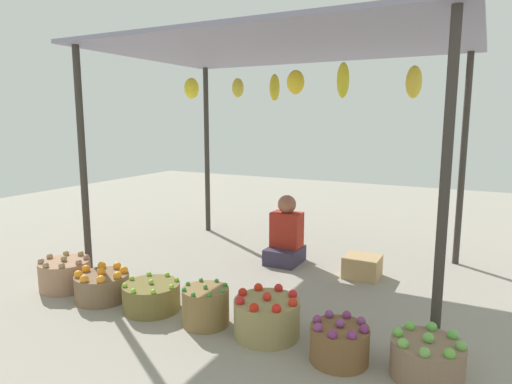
{
  "coord_description": "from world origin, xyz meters",
  "views": [
    {
      "loc": [
        1.92,
        -4.29,
        1.64
      ],
      "look_at": [
        0.0,
        -0.59,
        0.95
      ],
      "focal_mm": 31.43,
      "sensor_mm": 36.0,
      "label": 1
    }
  ],
  "objects_px": {
    "vendor_person": "(286,237)",
    "basket_red_tomatoes": "(267,317)",
    "basket_green_chilies": "(205,306)",
    "basket_purple_onions": "(339,343)",
    "wooden_crate_near_vendor": "(362,267)",
    "basket_potatoes": "(65,274)",
    "basket_oranges": "(102,286)",
    "basket_limes": "(152,296)",
    "basket_green_apples": "(427,359)"
  },
  "relations": [
    {
      "from": "basket_limes",
      "to": "basket_green_apples",
      "type": "distance_m",
      "value": 2.24
    },
    {
      "from": "vendor_person",
      "to": "basket_green_chilies",
      "type": "relative_size",
      "value": 2.07
    },
    {
      "from": "basket_oranges",
      "to": "basket_green_chilies",
      "type": "height_order",
      "value": "basket_green_chilies"
    },
    {
      "from": "basket_purple_onions",
      "to": "basket_green_apples",
      "type": "xyz_separation_m",
      "value": [
        0.55,
        0.06,
        -0.0
      ]
    },
    {
      "from": "basket_green_chilies",
      "to": "basket_green_apples",
      "type": "bearing_deg",
      "value": 0.59
    },
    {
      "from": "basket_potatoes",
      "to": "basket_limes",
      "type": "relative_size",
      "value": 0.97
    },
    {
      "from": "basket_green_apples",
      "to": "basket_potatoes",
      "type": "bearing_deg",
      "value": 179.99
    },
    {
      "from": "basket_oranges",
      "to": "basket_limes",
      "type": "relative_size",
      "value": 0.99
    },
    {
      "from": "basket_limes",
      "to": "basket_red_tomatoes",
      "type": "height_order",
      "value": "basket_red_tomatoes"
    },
    {
      "from": "basket_green_chilies",
      "to": "basket_purple_onions",
      "type": "bearing_deg",
      "value": -2.37
    },
    {
      "from": "basket_green_apples",
      "to": "wooden_crate_near_vendor",
      "type": "distance_m",
      "value": 1.84
    },
    {
      "from": "basket_purple_onions",
      "to": "wooden_crate_near_vendor",
      "type": "bearing_deg",
      "value": 99.12
    },
    {
      "from": "basket_green_chilies",
      "to": "basket_green_apples",
      "type": "height_order",
      "value": "basket_green_chilies"
    },
    {
      "from": "basket_oranges",
      "to": "basket_green_apples",
      "type": "bearing_deg",
      "value": 0.62
    },
    {
      "from": "basket_oranges",
      "to": "basket_limes",
      "type": "height_order",
      "value": "basket_oranges"
    },
    {
      "from": "basket_red_tomatoes",
      "to": "basket_green_chilies",
      "type": "bearing_deg",
      "value": -173.99
    },
    {
      "from": "basket_green_apples",
      "to": "wooden_crate_near_vendor",
      "type": "bearing_deg",
      "value": 116.74
    },
    {
      "from": "basket_purple_onions",
      "to": "basket_green_apples",
      "type": "distance_m",
      "value": 0.56
    },
    {
      "from": "basket_oranges",
      "to": "basket_red_tomatoes",
      "type": "xyz_separation_m",
      "value": [
        1.64,
        0.07,
        0.02
      ]
    },
    {
      "from": "basket_green_chilies",
      "to": "basket_purple_onions",
      "type": "distance_m",
      "value": 1.12
    },
    {
      "from": "vendor_person",
      "to": "basket_red_tomatoes",
      "type": "xyz_separation_m",
      "value": [
        0.58,
        -1.69,
        -0.15
      ]
    },
    {
      "from": "vendor_person",
      "to": "basket_green_apples",
      "type": "xyz_separation_m",
      "value": [
        1.73,
        -1.72,
        -0.17
      ]
    },
    {
      "from": "wooden_crate_near_vendor",
      "to": "basket_green_apples",
      "type": "bearing_deg",
      "value": -63.26
    },
    {
      "from": "basket_green_chilies",
      "to": "basket_purple_onions",
      "type": "relative_size",
      "value": 0.94
    },
    {
      "from": "basket_red_tomatoes",
      "to": "wooden_crate_near_vendor",
      "type": "bearing_deg",
      "value": 78.62
    },
    {
      "from": "basket_potatoes",
      "to": "basket_green_chilies",
      "type": "distance_m",
      "value": 1.64
    },
    {
      "from": "basket_purple_onions",
      "to": "basket_green_apples",
      "type": "bearing_deg",
      "value": 6.54
    },
    {
      "from": "basket_potatoes",
      "to": "wooden_crate_near_vendor",
      "type": "height_order",
      "value": "basket_potatoes"
    },
    {
      "from": "vendor_person",
      "to": "basket_red_tomatoes",
      "type": "distance_m",
      "value": 1.79
    },
    {
      "from": "basket_green_apples",
      "to": "basket_red_tomatoes",
      "type": "bearing_deg",
      "value": 178.12
    },
    {
      "from": "basket_red_tomatoes",
      "to": "basket_purple_onions",
      "type": "bearing_deg",
      "value": -9.61
    },
    {
      "from": "vendor_person",
      "to": "wooden_crate_near_vendor",
      "type": "bearing_deg",
      "value": -4.98
    },
    {
      "from": "vendor_person",
      "to": "basket_green_apples",
      "type": "bearing_deg",
      "value": -44.85
    },
    {
      "from": "basket_red_tomatoes",
      "to": "wooden_crate_near_vendor",
      "type": "distance_m",
      "value": 1.64
    },
    {
      "from": "vendor_person",
      "to": "basket_purple_onions",
      "type": "relative_size",
      "value": 1.95
    },
    {
      "from": "vendor_person",
      "to": "basket_green_chilies",
      "type": "height_order",
      "value": "vendor_person"
    },
    {
      "from": "basket_potatoes",
      "to": "basket_oranges",
      "type": "relative_size",
      "value": 0.99
    },
    {
      "from": "basket_red_tomatoes",
      "to": "basket_purple_onions",
      "type": "relative_size",
      "value": 1.26
    },
    {
      "from": "vendor_person",
      "to": "basket_potatoes",
      "type": "height_order",
      "value": "vendor_person"
    },
    {
      "from": "basket_limes",
      "to": "basket_red_tomatoes",
      "type": "bearing_deg",
      "value": 1.9
    },
    {
      "from": "vendor_person",
      "to": "wooden_crate_near_vendor",
      "type": "relative_size",
      "value": 2.18
    },
    {
      "from": "vendor_person",
      "to": "basket_limes",
      "type": "relative_size",
      "value": 1.59
    },
    {
      "from": "basket_potatoes",
      "to": "basket_limes",
      "type": "distance_m",
      "value": 1.08
    },
    {
      "from": "vendor_person",
      "to": "basket_red_tomatoes",
      "type": "bearing_deg",
      "value": -71.0
    },
    {
      "from": "basket_purple_onions",
      "to": "basket_red_tomatoes",
      "type": "bearing_deg",
      "value": 170.39
    },
    {
      "from": "vendor_person",
      "to": "basket_red_tomatoes",
      "type": "relative_size",
      "value": 1.55
    },
    {
      "from": "basket_limes",
      "to": "wooden_crate_near_vendor",
      "type": "relative_size",
      "value": 1.37
    },
    {
      "from": "vendor_person",
      "to": "basket_oranges",
      "type": "distance_m",
      "value": 2.06
    },
    {
      "from": "basket_green_chilies",
      "to": "wooden_crate_near_vendor",
      "type": "relative_size",
      "value": 1.05
    },
    {
      "from": "wooden_crate_near_vendor",
      "to": "vendor_person",
      "type": "bearing_deg",
      "value": 175.02
    }
  ]
}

